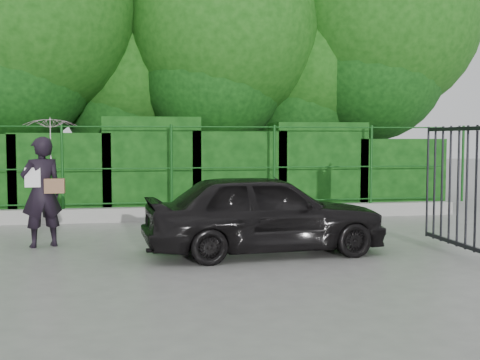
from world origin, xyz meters
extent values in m
plane|color=gray|center=(0.00, 0.00, 0.00)|extent=(80.00, 80.00, 0.00)
cube|color=#9E9E99|center=(0.00, 4.50, 0.15)|extent=(14.00, 0.25, 0.30)
cylinder|color=#114313|center=(-1.90, 4.50, 1.20)|extent=(0.06, 0.06, 1.80)
cylinder|color=#114313|center=(0.40, 4.50, 1.20)|extent=(0.06, 0.06, 1.80)
cylinder|color=#114313|center=(2.70, 4.50, 1.20)|extent=(0.06, 0.06, 1.80)
cylinder|color=#114313|center=(5.00, 4.50, 1.20)|extent=(0.06, 0.06, 1.80)
cylinder|color=#114313|center=(7.30, 4.50, 1.20)|extent=(0.06, 0.06, 1.80)
cylinder|color=#114313|center=(0.00, 4.50, 0.40)|extent=(13.60, 0.03, 0.03)
cylinder|color=#114313|center=(0.00, 4.50, 1.15)|extent=(13.60, 0.03, 0.03)
cylinder|color=#114313|center=(0.00, 4.50, 2.05)|extent=(13.60, 0.03, 0.03)
cube|color=black|center=(-2.00, 5.50, 0.96)|extent=(2.20, 1.20, 1.92)
cube|color=black|center=(0.00, 5.50, 1.14)|extent=(2.20, 1.20, 2.28)
cube|color=black|center=(2.00, 5.50, 0.99)|extent=(2.20, 1.20, 1.97)
cube|color=black|center=(4.00, 5.50, 1.09)|extent=(2.20, 1.20, 2.18)
cube|color=black|center=(6.00, 5.50, 0.89)|extent=(2.20, 1.20, 1.79)
cylinder|color=black|center=(-3.00, 7.20, 2.25)|extent=(0.36, 0.36, 4.50)
sphere|color=#14470F|center=(-3.00, 7.20, 4.95)|extent=(5.40, 5.40, 5.40)
cylinder|color=black|center=(-0.50, 8.50, 1.62)|extent=(0.36, 0.36, 3.25)
sphere|color=#14470F|center=(-0.50, 8.50, 3.58)|extent=(3.90, 3.90, 3.90)
cylinder|color=black|center=(2.00, 7.50, 2.12)|extent=(0.36, 0.36, 4.25)
sphere|color=#14470F|center=(2.00, 7.50, 4.68)|extent=(5.10, 5.10, 5.10)
cylinder|color=black|center=(4.50, 8.20, 1.75)|extent=(0.36, 0.36, 3.50)
sphere|color=#14470F|center=(4.50, 8.20, 3.85)|extent=(4.20, 4.20, 4.20)
cylinder|color=black|center=(6.50, 7.80, 2.38)|extent=(0.36, 0.36, 4.75)
sphere|color=#14470F|center=(6.50, 7.80, 5.23)|extent=(5.70, 5.70, 5.70)
cube|color=black|center=(4.60, -0.05, 0.15)|extent=(0.05, 2.00, 0.06)
cube|color=black|center=(4.60, -0.05, 1.95)|extent=(0.05, 2.00, 0.06)
cylinder|color=black|center=(4.60, -0.50, 1.05)|extent=(0.04, 0.04, 1.90)
cylinder|color=black|center=(4.60, -0.25, 1.05)|extent=(0.04, 0.04, 1.90)
cylinder|color=black|center=(4.60, 0.00, 1.05)|extent=(0.04, 0.04, 1.90)
cylinder|color=black|center=(4.60, 0.25, 1.05)|extent=(0.04, 0.04, 1.90)
cylinder|color=black|center=(4.60, 0.50, 1.05)|extent=(0.04, 0.04, 1.90)
cylinder|color=black|center=(4.60, 0.75, 1.05)|extent=(0.04, 0.04, 1.90)
cylinder|color=black|center=(4.60, 1.00, 1.05)|extent=(0.04, 0.04, 1.90)
imported|color=black|center=(-1.91, 1.67, 0.91)|extent=(0.79, 0.66, 1.83)
imported|color=#F5C8E3|center=(-1.76, 1.72, 1.76)|extent=(0.87, 0.89, 0.80)
cube|color=brown|center=(-1.69, 1.59, 1.02)|extent=(0.32, 0.15, 0.24)
cube|color=white|center=(-2.03, 1.55, 1.16)|extent=(0.25, 0.02, 0.32)
imported|color=black|center=(1.60, 0.48, 0.64)|extent=(3.87, 1.81, 1.28)
camera|label=1|loc=(-0.38, -8.65, 1.81)|focal=45.00mm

